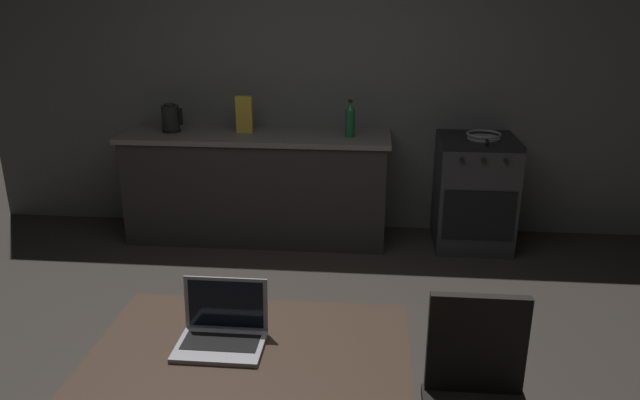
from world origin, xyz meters
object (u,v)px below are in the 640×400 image
(dining_table, at_px, (249,372))
(electric_kettle, at_px, (171,118))
(stove_oven, at_px, (474,192))
(cereal_box, at_px, (244,114))
(chair, at_px, (477,397))
(laptop, at_px, (222,332))
(frying_pan, at_px, (484,136))
(bottle, at_px, (350,119))

(dining_table, xyz_separation_m, electric_kettle, (-1.21, 2.82, 0.35))
(stove_oven, height_order, cereal_box, cereal_box)
(chair, bearing_deg, dining_table, -167.64)
(dining_table, relative_size, chair, 1.32)
(electric_kettle, xyz_separation_m, cereal_box, (0.60, 0.02, 0.04))
(laptop, height_order, frying_pan, laptop)
(chair, xyz_separation_m, frying_pan, (0.43, 2.67, 0.41))
(stove_oven, relative_size, cereal_box, 3.00)
(stove_oven, distance_m, frying_pan, 0.47)
(stove_oven, height_order, electric_kettle, electric_kettle)
(bottle, height_order, frying_pan, bottle)
(dining_table, relative_size, electric_kettle, 5.09)
(stove_oven, xyz_separation_m, frying_pan, (0.03, -0.03, 0.47))
(stove_oven, bearing_deg, bottle, -177.29)
(dining_table, bearing_deg, chair, 8.11)
(laptop, xyz_separation_m, cereal_box, (-0.50, 2.77, 0.27))
(chair, bearing_deg, frying_pan, 85.13)
(dining_table, distance_m, electric_kettle, 3.09)
(stove_oven, xyz_separation_m, bottle, (-1.00, -0.05, 0.58))
(frying_pan, bearing_deg, cereal_box, 178.55)
(dining_table, xyz_separation_m, laptop, (-0.11, 0.07, 0.12))
(bottle, relative_size, cereal_box, 0.98)
(bottle, distance_m, cereal_box, 0.85)
(chair, bearing_deg, electric_kettle, 131.56)
(dining_table, relative_size, laptop, 3.64)
(chair, distance_m, cereal_box, 3.13)
(dining_table, distance_m, bottle, 2.81)
(stove_oven, relative_size, bottle, 3.05)
(bottle, height_order, cereal_box, cereal_box)
(laptop, xyz_separation_m, electric_kettle, (-1.10, 2.75, 0.23))
(laptop, distance_m, bottle, 2.74)
(bottle, relative_size, frying_pan, 0.66)
(stove_oven, xyz_separation_m, dining_table, (-1.25, -2.82, 0.20))
(stove_oven, bearing_deg, cereal_box, 179.31)
(stove_oven, distance_m, chair, 2.73)
(stove_oven, bearing_deg, frying_pan, -36.65)
(electric_kettle, relative_size, frying_pan, 0.52)
(stove_oven, xyz_separation_m, chair, (-0.40, -2.70, 0.06))
(frying_pan, height_order, cereal_box, cereal_box)
(chair, distance_m, frying_pan, 2.74)
(stove_oven, distance_m, cereal_box, 1.95)
(electric_kettle, bearing_deg, cereal_box, 1.91)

